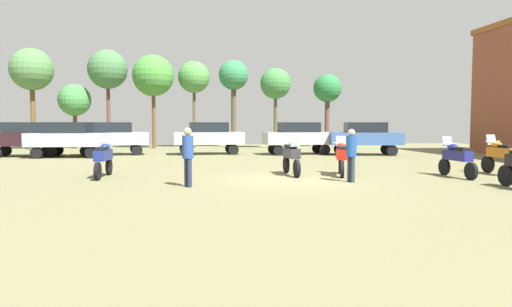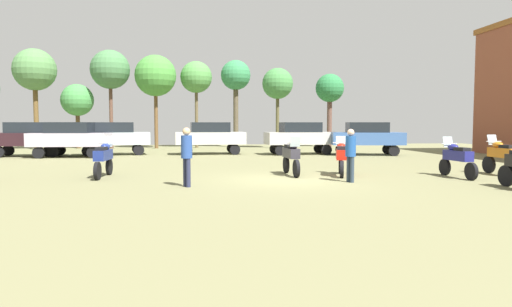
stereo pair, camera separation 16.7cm
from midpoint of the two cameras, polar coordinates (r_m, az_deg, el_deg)
ground_plane at (r=15.53m, az=4.58°, el=-3.34°), size 44.00×52.00×0.02m
motorcycle_3 at (r=16.88m, az=11.05°, el=-0.37°), size 0.77×2.03×1.45m
motorcycle_4 at (r=16.90m, az=-18.54°, el=-0.46°), size 0.62×2.22×1.46m
motorcycle_6 at (r=19.06m, az=29.03°, el=-0.23°), size 0.62×2.20×1.50m
motorcycle_7 at (r=16.73m, az=4.79°, el=-0.28°), size 0.62×2.21×1.48m
motorcycle_8 at (r=17.54m, az=24.46°, el=-0.49°), size 0.62×2.17×1.44m
car_1 at (r=28.05m, az=5.82°, el=2.27°), size 4.42×2.10×2.00m
car_2 at (r=29.37m, az=-26.66°, el=1.95°), size 4.38×2.00×2.00m
car_3 at (r=28.17m, az=-5.68°, el=2.28°), size 4.42×2.12×2.00m
car_4 at (r=28.11m, az=14.07°, el=2.18°), size 4.52×2.42×2.00m
car_5 at (r=28.72m, az=-17.56°, el=2.15°), size 4.58×2.64×2.00m
car_6 at (r=27.53m, az=-22.41°, el=1.97°), size 4.38×2.00×2.00m
person_1 at (r=13.71m, az=-8.47°, el=0.17°), size 0.47×0.47×1.80m
person_2 at (r=14.98m, az=12.24°, el=0.29°), size 0.44×0.44×1.75m
tree_1 at (r=35.82m, az=-12.53°, el=9.58°), size 3.17×3.17×7.19m
tree_2 at (r=34.96m, az=2.90°, el=8.78°), size 2.38×2.38×6.19m
tree_3 at (r=36.62m, az=-17.92°, el=10.05°), size 2.97×2.97×7.55m
tree_4 at (r=36.22m, az=-7.48°, el=9.52°), size 2.49×2.49×6.84m
tree_5 at (r=37.36m, az=9.49°, el=8.00°), size 2.30×2.30×5.97m
tree_6 at (r=36.76m, az=-26.20°, el=9.44°), size 3.03×3.03×7.35m
tree_8 at (r=36.48m, az=-2.46°, el=9.64°), size 2.38×2.38×7.00m
tree_9 at (r=37.37m, az=-21.65°, el=6.27°), size 2.45×2.45×4.96m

